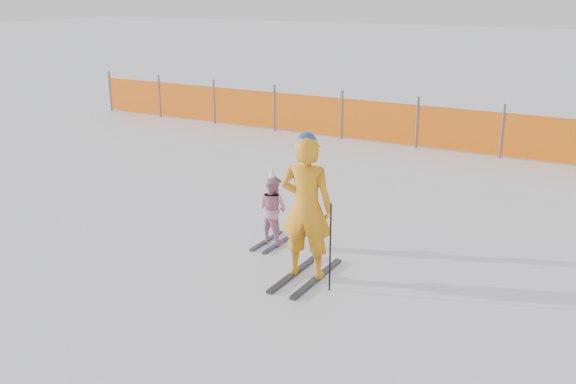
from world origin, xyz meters
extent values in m
plane|color=white|center=(0.00, 0.00, 0.00)|extent=(120.00, 120.00, 0.00)
cube|color=black|center=(0.36, 0.05, 0.02)|extent=(0.09, 1.37, 0.04)
cube|color=black|center=(0.70, 0.05, 0.02)|extent=(0.09, 1.37, 0.04)
imported|color=orange|center=(0.53, 0.05, 1.00)|extent=(0.77, 0.59, 1.91)
sphere|color=#1B4A97|center=(0.53, 0.05, 1.88)|extent=(0.25, 0.25, 0.25)
cube|color=black|center=(-0.59, 0.88, 0.01)|extent=(0.09, 0.90, 0.03)
cube|color=black|center=(-0.37, 0.88, 0.01)|extent=(0.09, 0.90, 0.03)
imported|color=pink|center=(-0.48, 0.88, 0.55)|extent=(0.55, 0.46, 1.03)
cone|color=white|center=(-0.48, 0.88, 1.10)|extent=(0.19, 0.19, 0.24)
cylinder|color=black|center=(0.98, -0.15, 0.59)|extent=(0.02, 0.02, 1.18)
cylinder|color=black|center=(0.02, 0.46, 1.08)|extent=(0.83, 0.68, 0.02)
cylinder|color=#595960|center=(-10.56, 7.86, 0.62)|extent=(0.06, 0.06, 1.25)
cylinder|color=#595960|center=(-8.56, 7.86, 0.62)|extent=(0.06, 0.06, 1.25)
cylinder|color=#595960|center=(-6.56, 7.86, 0.62)|extent=(0.06, 0.06, 1.25)
cylinder|color=#595960|center=(-4.56, 7.86, 0.62)|extent=(0.06, 0.06, 1.25)
cylinder|color=#595960|center=(-2.56, 7.86, 0.62)|extent=(0.06, 0.06, 1.25)
cylinder|color=#595960|center=(-0.56, 7.86, 0.62)|extent=(0.06, 0.06, 1.25)
cylinder|color=#595960|center=(1.44, 7.86, 0.62)|extent=(0.06, 0.06, 1.25)
cube|color=orange|center=(-3.31, 7.86, 0.55)|extent=(14.50, 0.03, 1.00)
camera|label=1|loc=(4.20, -6.96, 3.74)|focal=40.00mm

